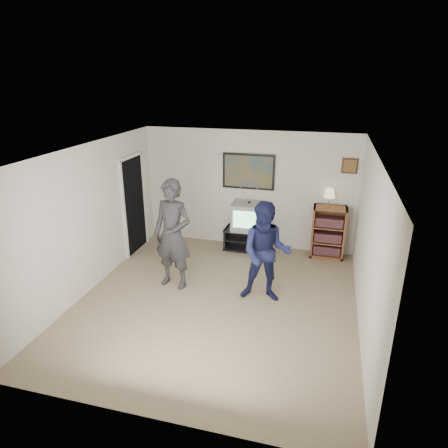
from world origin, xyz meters
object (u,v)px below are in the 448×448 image
at_px(crt_television, 249,216).
at_px(media_stand, 247,239).
at_px(person_tall, 173,235).
at_px(person_short, 266,253).
at_px(bookshelf, 328,232).

bearing_deg(crt_television, media_stand, 177.71).
distance_m(person_tall, person_short, 1.63).
bearing_deg(person_tall, bookshelf, 46.13).
height_order(crt_television, person_tall, person_tall).
distance_m(media_stand, person_short, 2.15).
distance_m(media_stand, bookshelf, 1.71).
height_order(media_stand, person_short, person_short).
relative_size(media_stand, person_tall, 0.48).
height_order(bookshelf, person_short, person_short).
distance_m(media_stand, crt_television, 0.52).
xyz_separation_m(crt_television, person_short, (0.67, -1.93, 0.10)).
relative_size(crt_television, bookshelf, 0.64).
height_order(crt_television, bookshelf, bookshelf).
bearing_deg(bookshelf, media_stand, -178.30).
bearing_deg(person_tall, person_short, 7.59).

